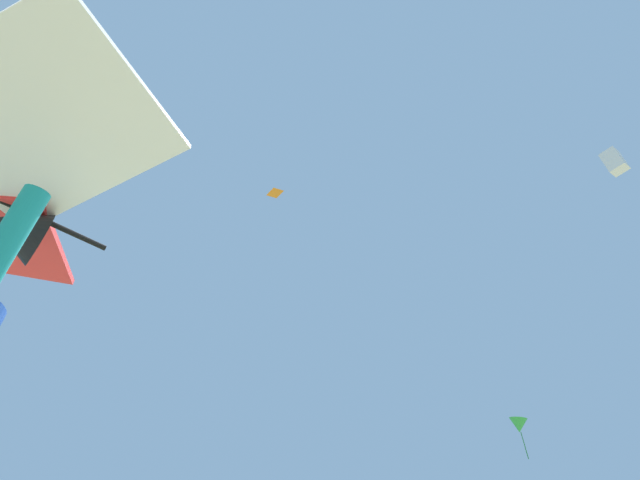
{
  "coord_description": "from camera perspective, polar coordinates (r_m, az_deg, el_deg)",
  "views": [
    {
      "loc": [
        1.87,
        -0.73,
        0.7
      ],
      "look_at": [
        0.07,
        1.81,
        3.51
      ],
      "focal_mm": 25.73,
      "sensor_mm": 36.0,
      "label": 1
    }
  ],
  "objects": [
    {
      "name": "distant_kite_green_mid_right",
      "position": [
        33.79,
        23.5,
        -20.39
      ],
      "size": [
        1.41,
        1.38,
        2.62
      ],
      "color": "green"
    },
    {
      "name": "distant_kite_orange_high_right",
      "position": [
        19.29,
        -5.64,
        5.91
      ],
      "size": [
        0.75,
        0.73,
        0.3
      ],
      "color": "orange"
    },
    {
      "name": "distant_kite_white_low_left",
      "position": [
        27.5,
        32.75,
        8.2
      ],
      "size": [
        0.98,
        1.12,
        1.33
      ],
      "color": "white"
    },
    {
      "name": "held_stunt_kite",
      "position": [
        2.32,
        -34.13,
        4.52
      ],
      "size": [
        1.81,
        1.12,
        0.41
      ],
      "color": "black"
    }
  ]
}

